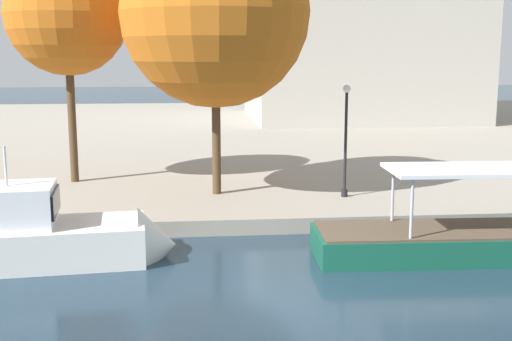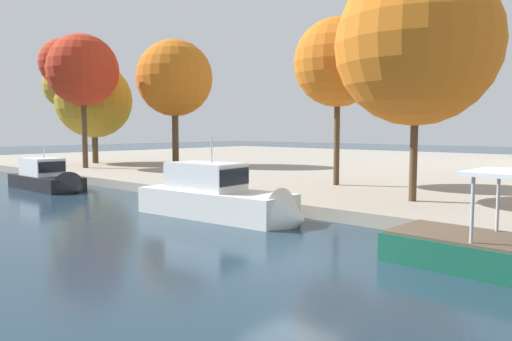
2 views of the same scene
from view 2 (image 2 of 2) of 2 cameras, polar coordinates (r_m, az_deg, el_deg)
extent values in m
plane|color=#1E3342|center=(15.02, 4.08, -10.87)|extent=(220.00, 220.00, 0.00)
cube|color=black|center=(35.92, -23.71, -1.65)|extent=(6.80, 2.44, 1.37)
cone|color=black|center=(32.52, -20.94, -2.21)|extent=(1.21, 2.30, 2.29)
cube|color=white|center=(36.27, -24.12, 0.43)|extent=(3.06, 1.94, 1.19)
cube|color=black|center=(35.19, -23.33, 0.43)|extent=(0.82, 1.81, 0.72)
cylinder|color=silver|center=(35.90, -23.95, 2.03)|extent=(0.08, 0.08, 0.85)
cube|color=silver|center=(22.60, -4.90, -4.52)|extent=(8.00, 3.34, 1.72)
cone|color=silver|center=(20.04, 4.36, -5.74)|extent=(1.43, 2.60, 2.50)
cube|color=white|center=(22.79, -6.02, -0.65)|extent=(3.69, 2.42, 1.27)
cube|color=black|center=(21.89, -3.40, -0.70)|extent=(1.11, 2.05, 0.76)
cylinder|color=silver|center=(22.44, -5.32, 2.46)|extent=(0.08, 0.08, 1.22)
cylinder|color=#B2B2B7|center=(16.47, 26.84, -3.32)|extent=(0.10, 0.10, 1.85)
cylinder|color=#B2B2B7|center=(14.47, 24.34, -4.30)|extent=(0.10, 0.10, 1.85)
cylinder|color=#2D2D33|center=(27.99, -6.52, -1.67)|extent=(0.29, 0.29, 0.58)
sphere|color=#2D2D33|center=(27.95, -6.53, -0.92)|extent=(0.32, 0.32, 0.32)
cylinder|color=#4C3823|center=(46.03, -19.73, 4.27)|extent=(0.48, 0.48, 6.39)
sphere|color=#B22D19|center=(46.33, -19.94, 11.18)|extent=(6.36, 6.36, 6.36)
sphere|color=#B22D19|center=(46.81, -19.69, 10.16)|extent=(4.05, 4.05, 4.05)
sphere|color=#B22D19|center=(47.16, -21.92, 11.80)|extent=(4.31, 4.31, 4.31)
cylinder|color=#4C3823|center=(47.42, -9.57, 4.07)|extent=(0.62, 0.62, 5.67)
sphere|color=#BC6019|center=(47.67, -9.67, 10.80)|extent=(7.34, 7.34, 7.34)
sphere|color=#BC6019|center=(47.04, -10.00, 11.54)|extent=(3.79, 3.79, 3.79)
sphere|color=#BC6019|center=(48.99, -11.05, 11.42)|extent=(3.37, 3.37, 3.37)
cylinder|color=#4C3823|center=(52.29, -18.60, 2.81)|extent=(0.60, 0.60, 3.59)
sphere|color=olive|center=(52.35, -18.75, 7.96)|extent=(7.75, 7.75, 7.75)
sphere|color=olive|center=(53.23, -21.58, 9.38)|extent=(4.72, 4.72, 4.72)
sphere|color=olive|center=(50.74, -17.53, 7.38)|extent=(3.49, 3.49, 3.49)
cylinder|color=#4C3823|center=(30.36, 9.59, 3.51)|extent=(0.37, 0.37, 5.55)
sphere|color=#BC6019|center=(30.62, 9.72, 12.57)|extent=(5.47, 5.47, 5.47)
sphere|color=#BC6019|center=(31.64, 9.87, 11.57)|extent=(3.26, 3.26, 3.26)
sphere|color=#BC6019|center=(29.68, 11.08, 13.52)|extent=(2.71, 2.71, 2.71)
cylinder|color=#4C3823|center=(24.40, 18.25, 1.90)|extent=(0.36, 0.36, 4.61)
sphere|color=#BC6019|center=(24.70, 18.58, 14.06)|extent=(7.75, 7.75, 7.75)
sphere|color=#BC6019|center=(25.78, 16.56, 14.01)|extent=(3.73, 3.73, 3.73)
sphere|color=#BC6019|center=(26.57, 19.99, 15.75)|extent=(4.87, 4.87, 4.87)
camera|label=1|loc=(12.25, -74.19, 12.94)|focal=46.21mm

